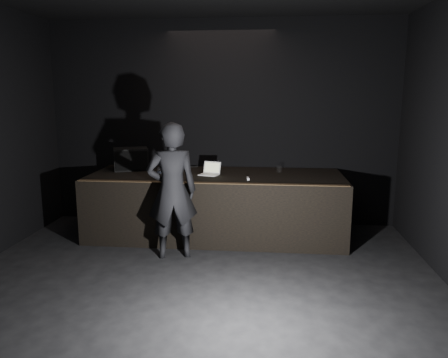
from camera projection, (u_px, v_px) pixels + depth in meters
name	position (u px, v px, depth m)	size (l,w,h in m)	color
ground	(184.00, 318.00, 4.47)	(7.00, 7.00, 0.00)	black
room_walls	(181.00, 120.00, 4.08)	(6.10, 7.10, 3.52)	black
stage_riser	(216.00, 205.00, 7.04)	(4.00, 1.50, 1.00)	black
riser_lip	(210.00, 183.00, 6.25)	(3.92, 0.10, 0.01)	brown
stage_monitor	(131.00, 159.00, 7.31)	(0.65, 0.57, 0.37)	black
cable	(173.00, 167.00, 7.53)	(0.02, 0.02, 0.88)	black
laptop	(210.00, 171.00, 6.91)	(0.35, 0.33, 0.20)	silver
beer_can	(159.00, 174.00, 6.55)	(0.07, 0.07, 0.16)	silver
plastic_cup	(279.00, 169.00, 7.10)	(0.08, 0.08, 0.11)	white
wii_remote	(248.00, 178.00, 6.53)	(0.04, 0.16, 0.03)	silver
person	(172.00, 191.00, 6.00)	(0.69, 0.45, 1.89)	black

